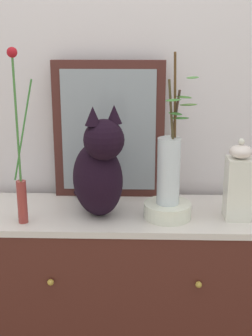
{
  "coord_description": "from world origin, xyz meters",
  "views": [
    {
      "loc": [
        0.05,
        -1.7,
        1.59
      ],
      "look_at": [
        0.0,
        0.0,
        1.08
      ],
      "focal_mm": 49.13,
      "sensor_mm": 36.0,
      "label": 1
    }
  ],
  "objects_px": {
    "sideboard": "(126,310)",
    "vase_slim_green": "(20,170)",
    "vase_glass_clear": "(169,166)",
    "cat_sitting": "(99,170)",
    "mirror_leaning": "(109,131)",
    "bowl_porcelain": "(167,210)",
    "jar_lidded_porcelain": "(238,183)"
  },
  "relations": [
    {
      "from": "sideboard",
      "to": "cat_sitting",
      "type": "bearing_deg",
      "value": -157.69
    },
    {
      "from": "cat_sitting",
      "to": "vase_glass_clear",
      "type": "relative_size",
      "value": 0.77
    },
    {
      "from": "bowl_porcelain",
      "to": "jar_lidded_porcelain",
      "type": "bearing_deg",
      "value": 0.11
    },
    {
      "from": "sideboard",
      "to": "mirror_leaning",
      "type": "relative_size",
      "value": 2.13
    },
    {
      "from": "cat_sitting",
      "to": "vase_slim_green",
      "type": "relative_size",
      "value": 0.68
    },
    {
      "from": "bowl_porcelain",
      "to": "jar_lidded_porcelain",
      "type": "distance_m",
      "value": 0.29
    },
    {
      "from": "mirror_leaning",
      "to": "jar_lidded_porcelain",
      "type": "bearing_deg",
      "value": -25.35
    },
    {
      "from": "mirror_leaning",
      "to": "vase_slim_green",
      "type": "height_order",
      "value": "vase_slim_green"
    },
    {
      "from": "jar_lidded_porcelain",
      "to": "cat_sitting",
      "type": "bearing_deg",
      "value": 178.58
    },
    {
      "from": "sideboard",
      "to": "vase_glass_clear",
      "type": "height_order",
      "value": "vase_glass_clear"
    },
    {
      "from": "sideboard",
      "to": "bowl_porcelain",
      "type": "distance_m",
      "value": 0.51
    },
    {
      "from": "cat_sitting",
      "to": "vase_glass_clear",
      "type": "distance_m",
      "value": 0.27
    },
    {
      "from": "sideboard",
      "to": "cat_sitting",
      "type": "distance_m",
      "value": 0.64
    },
    {
      "from": "sideboard",
      "to": "jar_lidded_porcelain",
      "type": "xyz_separation_m",
      "value": [
        0.42,
        -0.05,
        0.59
      ]
    },
    {
      "from": "vase_glass_clear",
      "to": "bowl_porcelain",
      "type": "bearing_deg",
      "value": 161.13
    },
    {
      "from": "mirror_leaning",
      "to": "vase_slim_green",
      "type": "xyz_separation_m",
      "value": [
        -0.3,
        -0.3,
        -0.09
      ]
    },
    {
      "from": "cat_sitting",
      "to": "jar_lidded_porcelain",
      "type": "distance_m",
      "value": 0.53
    },
    {
      "from": "mirror_leaning",
      "to": "cat_sitting",
      "type": "distance_m",
      "value": 0.25
    },
    {
      "from": "vase_glass_clear",
      "to": "sideboard",
      "type": "bearing_deg",
      "value": 161.03
    },
    {
      "from": "bowl_porcelain",
      "to": "jar_lidded_porcelain",
      "type": "relative_size",
      "value": 0.58
    },
    {
      "from": "sideboard",
      "to": "vase_slim_green",
      "type": "bearing_deg",
      "value": -162.29
    },
    {
      "from": "sideboard",
      "to": "mirror_leaning",
      "type": "height_order",
      "value": "mirror_leaning"
    },
    {
      "from": "mirror_leaning",
      "to": "vase_slim_green",
      "type": "bearing_deg",
      "value": -134.84
    },
    {
      "from": "vase_slim_green",
      "to": "vase_glass_clear",
      "type": "bearing_deg",
      "value": 6.85
    },
    {
      "from": "cat_sitting",
      "to": "vase_slim_green",
      "type": "bearing_deg",
      "value": -164.03
    },
    {
      "from": "vase_slim_green",
      "to": "bowl_porcelain",
      "type": "height_order",
      "value": "vase_slim_green"
    },
    {
      "from": "mirror_leaning",
      "to": "cat_sitting",
      "type": "xyz_separation_m",
      "value": [
        -0.02,
        -0.22,
        -0.11
      ]
    },
    {
      "from": "cat_sitting",
      "to": "bowl_porcelain",
      "type": "bearing_deg",
      "value": -2.95
    },
    {
      "from": "sideboard",
      "to": "vase_slim_green",
      "type": "height_order",
      "value": "vase_slim_green"
    },
    {
      "from": "cat_sitting",
      "to": "vase_slim_green",
      "type": "xyz_separation_m",
      "value": [
        -0.28,
        -0.08,
        0.02
      ]
    },
    {
      "from": "mirror_leaning",
      "to": "vase_glass_clear",
      "type": "distance_m",
      "value": 0.35
    },
    {
      "from": "sideboard",
      "to": "vase_slim_green",
      "type": "xyz_separation_m",
      "value": [
        -0.38,
        -0.12,
        0.65
      ]
    }
  ]
}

